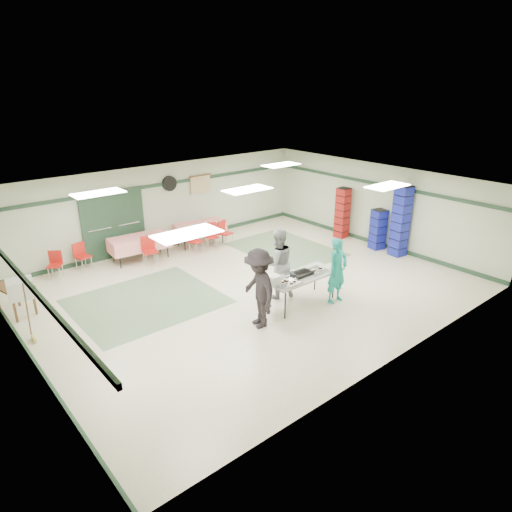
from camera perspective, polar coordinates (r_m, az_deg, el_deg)
floor at (r=12.32m, az=-0.99°, el=-3.92°), size 11.00×11.00×0.00m
ceiling at (r=11.44m, az=-1.07°, el=8.41°), size 11.00×11.00×0.00m
wall_back at (r=15.42m, az=-11.67°, el=6.21°), size 11.00×0.00×11.00m
wall_front at (r=9.04m, az=17.32°, el=-5.32°), size 11.00×0.00×11.00m
wall_left at (r=9.63m, az=-27.48°, el=-5.17°), size 0.00×9.00×9.00m
wall_right at (r=15.71m, az=14.85°, el=6.21°), size 0.00×9.00×9.00m
trim_back at (r=15.24m, az=-11.81°, el=8.73°), size 11.00×0.06×0.10m
baseboard_back at (r=15.77m, az=-11.28°, el=1.67°), size 11.00×0.06×0.12m
trim_left at (r=9.38m, az=-28.02°, el=-1.28°), size 0.06×9.00×0.10m
baseboard_left at (r=10.23m, az=-26.08°, el=-11.64°), size 0.06×9.00×0.12m
trim_right at (r=15.52m, az=15.03°, el=8.69°), size 0.06×9.00×0.10m
baseboard_right at (r=16.05m, az=14.36°, el=1.75°), size 0.06×9.00×0.12m
green_patch_a at (r=11.89m, az=-13.53°, el=-5.52°), size 3.50×3.00×0.01m
green_patch_b at (r=15.07m, az=3.69°, el=0.88°), size 2.50×3.50×0.01m
double_door_left at (r=14.59m, az=-19.04°, el=3.38°), size 0.90×0.06×2.10m
double_door_right at (r=14.93m, az=-15.67°, el=4.15°), size 0.90×0.06×2.10m
door_frame at (r=14.73m, az=-17.32°, el=3.75°), size 2.00×0.03×2.15m
wall_fan at (r=15.35m, az=-10.77°, el=8.90°), size 0.50×0.10×0.50m
scroll_banner at (r=16.00m, az=-6.96°, el=8.88°), size 0.80×0.02×0.60m
serving_table at (r=11.23m, az=5.72°, el=-2.62°), size 1.95×0.79×0.76m
sheet_tray_right at (r=11.49m, az=7.60°, el=-1.85°), size 0.53×0.40×0.02m
sheet_tray_mid at (r=11.24m, az=5.25°, el=-2.27°), size 0.55×0.42×0.02m
sheet_tray_left at (r=10.75m, az=3.93°, el=-3.38°), size 0.62×0.47×0.02m
baking_pan at (r=11.21m, az=5.76°, el=-2.20°), size 0.52×0.32×0.08m
foam_box_stack at (r=10.62m, az=2.27°, el=-3.03°), size 0.26×0.24×0.23m
volunteer_teal at (r=11.42m, az=10.12°, el=-1.82°), size 0.61×0.40×1.66m
volunteer_grey at (r=11.49m, az=2.71°, el=-0.92°), size 1.04×0.90×1.82m
volunteer_dark at (r=10.09m, az=0.35°, el=-4.10°), size 0.98×1.33×1.84m
dining_table_a at (r=15.43m, az=-7.01°, el=3.48°), size 1.76×0.96×0.77m
dining_table_b at (r=14.42m, az=-14.32°, el=1.68°), size 1.89×0.96×0.77m
chair_a at (r=15.01m, az=-5.67°, el=2.86°), size 0.52×0.52×0.87m
chair_b at (r=14.68m, az=-7.77°, el=2.20°), size 0.45×0.45×0.81m
chair_c at (r=15.30m, az=-4.04°, el=3.20°), size 0.46×0.46×0.83m
chair_d at (r=13.95m, az=-13.24°, el=1.01°), size 0.50×0.50×0.89m
chair_loose_a at (r=14.20m, az=-21.03°, el=0.28°), size 0.46×0.46×0.82m
chair_loose_b at (r=13.91m, az=-23.82°, el=-0.68°), size 0.51×0.51×0.78m
crate_stack_blue_a at (r=15.41m, az=15.00°, el=3.24°), size 0.50×0.50×1.33m
crate_stack_red at (r=16.21m, az=10.74°, el=5.31°), size 0.40×0.40×1.77m
crate_stack_blue_b at (r=14.86m, az=17.63°, el=4.15°), size 0.48×0.48×2.24m
printer_table at (r=12.12m, az=-28.04°, el=-3.71°), size 0.80×1.03×0.74m
office_printer at (r=11.28m, az=-27.37°, el=-3.63°), size 0.60×0.55×0.42m
broom at (r=10.75m, az=-26.67°, el=-6.19°), size 0.04×0.22×1.35m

